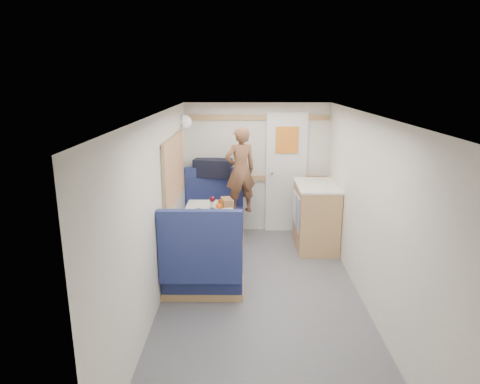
{
  "coord_description": "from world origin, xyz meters",
  "views": [
    {
      "loc": [
        -0.19,
        -4.23,
        2.35
      ],
      "look_at": [
        -0.25,
        0.9,
        0.98
      ],
      "focal_mm": 32.0,
      "sensor_mm": 36.0,
      "label": 1
    }
  ],
  "objects_px": {
    "tumbler_left": "(199,213)",
    "pepper_grinder": "(211,204)",
    "dinette_table": "(209,221)",
    "tray": "(223,215)",
    "person": "(240,170)",
    "salt_grinder": "(212,205)",
    "bench_far": "(214,219)",
    "galley_counter": "(315,215)",
    "bench_near": "(203,269)",
    "duffel_bag": "(213,168)",
    "cheese_block": "(206,216)",
    "beer_glass": "(221,204)",
    "bread_loaf": "(227,202)",
    "wine_glass": "(212,200)",
    "orange_fruit": "(219,206)",
    "dome_light": "(185,122)"
  },
  "relations": [
    {
      "from": "orange_fruit",
      "to": "pepper_grinder",
      "type": "xyz_separation_m",
      "value": [
        -0.1,
        0.1,
        -0.01
      ]
    },
    {
      "from": "person",
      "to": "salt_grinder",
      "type": "relative_size",
      "value": 12.97
    },
    {
      "from": "duffel_bag",
      "to": "tray",
      "type": "xyz_separation_m",
      "value": [
        0.21,
        -1.37,
        -0.3
      ]
    },
    {
      "from": "galley_counter",
      "to": "tray",
      "type": "distance_m",
      "value": 1.53
    },
    {
      "from": "tray",
      "to": "beer_glass",
      "type": "relative_size",
      "value": 3.19
    },
    {
      "from": "cheese_block",
      "to": "pepper_grinder",
      "type": "distance_m",
      "value": 0.46
    },
    {
      "from": "person",
      "to": "salt_grinder",
      "type": "height_order",
      "value": "person"
    },
    {
      "from": "bench_near",
      "to": "bread_loaf",
      "type": "relative_size",
      "value": 4.58
    },
    {
      "from": "beer_glass",
      "to": "bread_loaf",
      "type": "bearing_deg",
      "value": 57.3
    },
    {
      "from": "person",
      "to": "beer_glass",
      "type": "bearing_deg",
      "value": 46.98
    },
    {
      "from": "wine_glass",
      "to": "duffel_bag",
      "type": "bearing_deg",
      "value": 93.59
    },
    {
      "from": "dome_light",
      "to": "galley_counter",
      "type": "height_order",
      "value": "dome_light"
    },
    {
      "from": "person",
      "to": "cheese_block",
      "type": "distance_m",
      "value": 1.24
    },
    {
      "from": "bench_far",
      "to": "person",
      "type": "height_order",
      "value": "person"
    },
    {
      "from": "tray",
      "to": "pepper_grinder",
      "type": "bearing_deg",
      "value": 116.1
    },
    {
      "from": "bench_far",
      "to": "bread_loaf",
      "type": "distance_m",
      "value": 0.85
    },
    {
      "from": "dinette_table",
      "to": "beer_glass",
      "type": "distance_m",
      "value": 0.27
    },
    {
      "from": "bench_near",
      "to": "tray",
      "type": "distance_m",
      "value": 0.77
    },
    {
      "from": "bench_near",
      "to": "tray",
      "type": "xyz_separation_m",
      "value": [
        0.19,
        0.61,
        0.43
      ]
    },
    {
      "from": "duffel_bag",
      "to": "salt_grinder",
      "type": "bearing_deg",
      "value": -76.17
    },
    {
      "from": "tray",
      "to": "salt_grinder",
      "type": "relative_size",
      "value": 3.59
    },
    {
      "from": "person",
      "to": "orange_fruit",
      "type": "distance_m",
      "value": 0.87
    },
    {
      "from": "tumbler_left",
      "to": "bench_near",
      "type": "bearing_deg",
      "value": -80.25
    },
    {
      "from": "orange_fruit",
      "to": "bread_loaf",
      "type": "height_order",
      "value": "bread_loaf"
    },
    {
      "from": "dinette_table",
      "to": "tray",
      "type": "xyz_separation_m",
      "value": [
        0.19,
        -0.25,
        0.16
      ]
    },
    {
      "from": "tumbler_left",
      "to": "bread_loaf",
      "type": "relative_size",
      "value": 0.46
    },
    {
      "from": "bench_near",
      "to": "wine_glass",
      "type": "bearing_deg",
      "value": 87.02
    },
    {
      "from": "orange_fruit",
      "to": "beer_glass",
      "type": "bearing_deg",
      "value": 75.98
    },
    {
      "from": "duffel_bag",
      "to": "wine_glass",
      "type": "height_order",
      "value": "duffel_bag"
    },
    {
      "from": "tumbler_left",
      "to": "pepper_grinder",
      "type": "xyz_separation_m",
      "value": [
        0.12,
        0.39,
        -0.01
      ]
    },
    {
      "from": "bench_far",
      "to": "galley_counter",
      "type": "bearing_deg",
      "value": -12.1
    },
    {
      "from": "tumbler_left",
      "to": "pepper_grinder",
      "type": "bearing_deg",
      "value": 72.63
    },
    {
      "from": "dinette_table",
      "to": "pepper_grinder",
      "type": "height_order",
      "value": "pepper_grinder"
    },
    {
      "from": "bench_far",
      "to": "galley_counter",
      "type": "relative_size",
      "value": 1.14
    },
    {
      "from": "dinette_table",
      "to": "duffel_bag",
      "type": "distance_m",
      "value": 1.21
    },
    {
      "from": "galley_counter",
      "to": "pepper_grinder",
      "type": "bearing_deg",
      "value": -162.13
    },
    {
      "from": "dome_light",
      "to": "wine_glass",
      "type": "xyz_separation_m",
      "value": [
        0.44,
        -0.82,
        -0.91
      ]
    },
    {
      "from": "tumbler_left",
      "to": "bread_loaf",
      "type": "height_order",
      "value": "tumbler_left"
    },
    {
      "from": "salt_grinder",
      "to": "cheese_block",
      "type": "bearing_deg",
      "value": -94.94
    },
    {
      "from": "cheese_block",
      "to": "beer_glass",
      "type": "distance_m",
      "value": 0.48
    },
    {
      "from": "person",
      "to": "pepper_grinder",
      "type": "xyz_separation_m",
      "value": [
        -0.37,
        -0.67,
        -0.31
      ]
    },
    {
      "from": "galley_counter",
      "to": "bench_far",
      "type": "bearing_deg",
      "value": 167.9
    },
    {
      "from": "wine_glass",
      "to": "person",
      "type": "bearing_deg",
      "value": 63.98
    },
    {
      "from": "beer_glass",
      "to": "bench_near",
      "type": "bearing_deg",
      "value": -99.15
    },
    {
      "from": "dinette_table",
      "to": "tray",
      "type": "bearing_deg",
      "value": -52.53
    },
    {
      "from": "dome_light",
      "to": "beer_glass",
      "type": "distance_m",
      "value": 1.36
    },
    {
      "from": "bench_far",
      "to": "dome_light",
      "type": "distance_m",
      "value": 1.5
    },
    {
      "from": "galley_counter",
      "to": "person",
      "type": "relative_size",
      "value": 0.74
    },
    {
      "from": "dome_light",
      "to": "bread_loaf",
      "type": "bearing_deg",
      "value": -46.97
    },
    {
      "from": "bench_far",
      "to": "tray",
      "type": "bearing_deg",
      "value": -80.19
    }
  ]
}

